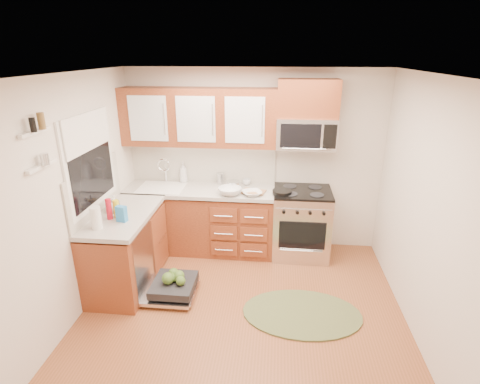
# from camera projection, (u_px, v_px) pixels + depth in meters

# --- Properties ---
(floor) EXTENTS (3.50, 3.50, 0.00)m
(floor) POSITION_uv_depth(u_px,v_px,m) (242.00, 317.00, 4.04)
(floor) COLOR brown
(floor) RESTS_ON ground
(ceiling) EXTENTS (3.50, 3.50, 0.00)m
(ceiling) POSITION_uv_depth(u_px,v_px,m) (242.00, 75.00, 3.16)
(ceiling) COLOR white
(ceiling) RESTS_ON ground
(wall_back) EXTENTS (3.50, 0.04, 2.50)m
(wall_back) POSITION_uv_depth(u_px,v_px,m) (254.00, 161.00, 5.23)
(wall_back) COLOR beige
(wall_back) RESTS_ON ground
(wall_front) EXTENTS (3.50, 0.04, 2.50)m
(wall_front) POSITION_uv_depth(u_px,v_px,m) (209.00, 343.00, 1.97)
(wall_front) COLOR beige
(wall_front) RESTS_ON ground
(wall_left) EXTENTS (0.04, 3.50, 2.50)m
(wall_left) POSITION_uv_depth(u_px,v_px,m) (69.00, 204.00, 3.76)
(wall_left) COLOR beige
(wall_left) RESTS_ON ground
(wall_right) EXTENTS (0.04, 3.50, 2.50)m
(wall_right) POSITION_uv_depth(u_px,v_px,m) (431.00, 219.00, 3.43)
(wall_right) COLOR beige
(wall_right) RESTS_ON ground
(base_cabinet_back) EXTENTS (2.05, 0.60, 0.85)m
(base_cabinet_back) POSITION_uv_depth(u_px,v_px,m) (201.00, 221.00, 5.31)
(base_cabinet_back) COLOR #5C2414
(base_cabinet_back) RESTS_ON ground
(base_cabinet_left) EXTENTS (0.60, 1.25, 0.85)m
(base_cabinet_left) POSITION_uv_depth(u_px,v_px,m) (127.00, 251.00, 4.52)
(base_cabinet_left) COLOR #5C2414
(base_cabinet_left) RESTS_ON ground
(countertop_back) EXTENTS (2.07, 0.64, 0.05)m
(countertop_back) POSITION_uv_depth(u_px,v_px,m) (199.00, 190.00, 5.13)
(countertop_back) COLOR #ABA59D
(countertop_back) RESTS_ON base_cabinet_back
(countertop_left) EXTENTS (0.64, 1.27, 0.05)m
(countertop_left) POSITION_uv_depth(u_px,v_px,m) (123.00, 215.00, 4.35)
(countertop_left) COLOR #ABA59D
(countertop_left) RESTS_ON base_cabinet_left
(backsplash_back) EXTENTS (2.05, 0.02, 0.57)m
(backsplash_back) POSITION_uv_depth(u_px,v_px,m) (203.00, 162.00, 5.30)
(backsplash_back) COLOR #B8B3A5
(backsplash_back) RESTS_ON ground
(backsplash_left) EXTENTS (0.02, 1.25, 0.57)m
(backsplash_left) POSITION_uv_depth(u_px,v_px,m) (95.00, 189.00, 4.27)
(backsplash_left) COLOR #B8B3A5
(backsplash_left) RESTS_ON ground
(upper_cabinets) EXTENTS (2.05, 0.35, 0.75)m
(upper_cabinets) POSITION_uv_depth(u_px,v_px,m) (199.00, 117.00, 4.91)
(upper_cabinets) COLOR #5C2414
(upper_cabinets) RESTS_ON ground
(cabinet_over_mw) EXTENTS (0.76, 0.35, 0.47)m
(cabinet_over_mw) POSITION_uv_depth(u_px,v_px,m) (308.00, 98.00, 4.68)
(cabinet_over_mw) COLOR #5C2414
(cabinet_over_mw) RESTS_ON ground
(range) EXTENTS (0.76, 0.64, 0.95)m
(range) POSITION_uv_depth(u_px,v_px,m) (301.00, 223.00, 5.14)
(range) COLOR silver
(range) RESTS_ON ground
(microwave) EXTENTS (0.76, 0.38, 0.40)m
(microwave) POSITION_uv_depth(u_px,v_px,m) (306.00, 133.00, 4.82)
(microwave) COLOR silver
(microwave) RESTS_ON ground
(sink) EXTENTS (0.62, 0.50, 0.26)m
(sink) POSITION_uv_depth(u_px,v_px,m) (162.00, 196.00, 5.20)
(sink) COLOR white
(sink) RESTS_ON ground
(dishwasher) EXTENTS (0.70, 0.60, 0.20)m
(dishwasher) POSITION_uv_depth(u_px,v_px,m) (171.00, 288.00, 4.37)
(dishwasher) COLOR silver
(dishwasher) RESTS_ON ground
(window) EXTENTS (0.03, 1.05, 1.05)m
(window) POSITION_uv_depth(u_px,v_px,m) (90.00, 161.00, 4.12)
(window) COLOR white
(window) RESTS_ON ground
(window_blind) EXTENTS (0.02, 0.96, 0.40)m
(window_blind) POSITION_uv_depth(u_px,v_px,m) (88.00, 132.00, 4.00)
(window_blind) COLOR white
(window_blind) RESTS_ON ground
(shelf_upper) EXTENTS (0.04, 0.40, 0.03)m
(shelf_upper) POSITION_uv_depth(u_px,v_px,m) (35.00, 132.00, 3.15)
(shelf_upper) COLOR white
(shelf_upper) RESTS_ON ground
(shelf_lower) EXTENTS (0.04, 0.40, 0.03)m
(shelf_lower) POSITION_uv_depth(u_px,v_px,m) (42.00, 166.00, 3.26)
(shelf_lower) COLOR white
(shelf_lower) RESTS_ON ground
(rug) EXTENTS (1.33, 0.91, 0.02)m
(rug) POSITION_uv_depth(u_px,v_px,m) (302.00, 313.00, 4.07)
(rug) COLOR #596137
(rug) RESTS_ON ground
(skillet) EXTENTS (0.33, 0.33, 0.05)m
(skillet) POSITION_uv_depth(u_px,v_px,m) (282.00, 192.00, 4.86)
(skillet) COLOR black
(skillet) RESTS_ON range
(stock_pot) EXTENTS (0.22, 0.22, 0.11)m
(stock_pot) POSITION_uv_depth(u_px,v_px,m) (234.00, 185.00, 5.10)
(stock_pot) COLOR silver
(stock_pot) RESTS_ON countertop_back
(cutting_board) EXTENTS (0.34, 0.26, 0.02)m
(cutting_board) POSITION_uv_depth(u_px,v_px,m) (254.00, 192.00, 4.98)
(cutting_board) COLOR #AA724D
(cutting_board) RESTS_ON countertop_back
(canister) EXTENTS (0.12, 0.12, 0.16)m
(canister) POSITION_uv_depth(u_px,v_px,m) (220.00, 179.00, 5.26)
(canister) COLOR silver
(canister) RESTS_ON countertop_back
(paper_towel_roll) EXTENTS (0.15, 0.15, 0.24)m
(paper_towel_roll) POSITION_uv_depth(u_px,v_px,m) (96.00, 218.00, 3.93)
(paper_towel_roll) COLOR white
(paper_towel_roll) RESTS_ON countertop_left
(mustard_bottle) EXTENTS (0.09, 0.09, 0.21)m
(mustard_bottle) POSITION_uv_depth(u_px,v_px,m) (116.00, 209.00, 4.20)
(mustard_bottle) COLOR yellow
(mustard_bottle) RESTS_ON countertop_left
(red_bottle) EXTENTS (0.07, 0.07, 0.24)m
(red_bottle) POSITION_uv_depth(u_px,v_px,m) (109.00, 209.00, 4.15)
(red_bottle) COLOR red
(red_bottle) RESTS_ON countertop_left
(wooden_box) EXTENTS (0.16, 0.14, 0.13)m
(wooden_box) POSITION_uv_depth(u_px,v_px,m) (113.00, 206.00, 4.39)
(wooden_box) COLOR brown
(wooden_box) RESTS_ON countertop_left
(blue_carton) EXTENTS (0.12, 0.09, 0.18)m
(blue_carton) POSITION_uv_depth(u_px,v_px,m) (122.00, 214.00, 4.11)
(blue_carton) COLOR #2879BE
(blue_carton) RESTS_ON countertop_left
(bowl_a) EXTENTS (0.32, 0.32, 0.06)m
(bowl_a) POSITION_uv_depth(u_px,v_px,m) (252.00, 193.00, 4.86)
(bowl_a) COLOR #999999
(bowl_a) RESTS_ON countertop_back
(bowl_b) EXTENTS (0.36, 0.36, 0.10)m
(bowl_b) POSITION_uv_depth(u_px,v_px,m) (230.00, 191.00, 4.88)
(bowl_b) COLOR #999999
(bowl_b) RESTS_ON countertop_back
(cup) EXTENTS (0.13, 0.13, 0.09)m
(cup) POSITION_uv_depth(u_px,v_px,m) (247.00, 182.00, 5.24)
(cup) COLOR #999999
(cup) RESTS_ON countertop_back
(soap_bottle_a) EXTENTS (0.14, 0.14, 0.29)m
(soap_bottle_a) POSITION_uv_depth(u_px,v_px,m) (183.00, 172.00, 5.32)
(soap_bottle_a) COLOR #999999
(soap_bottle_a) RESTS_ON countertop_back
(soap_bottle_b) EXTENTS (0.11, 0.11, 0.19)m
(soap_bottle_b) POSITION_uv_depth(u_px,v_px,m) (114.00, 203.00, 4.40)
(soap_bottle_b) COLOR #999999
(soap_bottle_b) RESTS_ON countertop_left
(soap_bottle_c) EXTENTS (0.16, 0.16, 0.18)m
(soap_bottle_c) POSITION_uv_depth(u_px,v_px,m) (113.00, 205.00, 4.33)
(soap_bottle_c) COLOR #999999
(soap_bottle_c) RESTS_ON countertop_left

